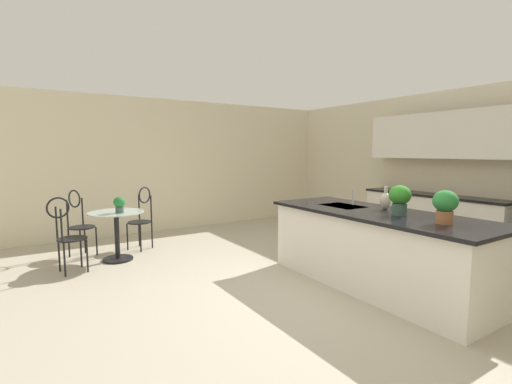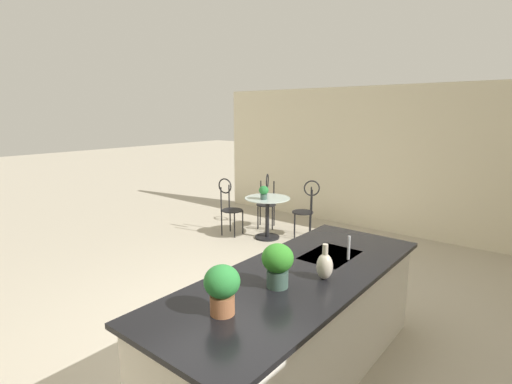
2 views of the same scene
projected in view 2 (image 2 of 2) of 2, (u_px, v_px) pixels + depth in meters
ground_plane at (244, 325)px, 4.09m from camera, size 40.00×40.00×0.00m
wall_left_window at (395, 161)px, 7.07m from camera, size 0.12×7.80×2.70m
kitchen_island at (297, 324)px, 3.25m from camera, size 2.80×1.06×0.92m
bistro_table at (267, 214)px, 6.87m from camera, size 0.80×0.80×0.74m
chair_near_window at (229, 204)px, 7.07m from camera, size 0.43×0.51×1.04m
chair_by_island at (306, 206)px, 6.91m from camera, size 0.53×0.53×1.04m
chair_toward_desk at (267, 198)px, 7.54m from camera, size 0.52×0.52×1.04m
sink_faucet at (349, 248)px, 3.44m from camera, size 0.02×0.02×0.22m
potted_plant_on_table at (264, 192)px, 6.66m from camera, size 0.17×0.17×0.24m
potted_plant_counter_near at (278, 263)px, 2.88m from camera, size 0.24×0.24×0.34m
potted_plant_counter_far at (222, 286)px, 2.49m from camera, size 0.24×0.24×0.33m
vase_on_counter at (325, 266)px, 3.04m from camera, size 0.13×0.13×0.29m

